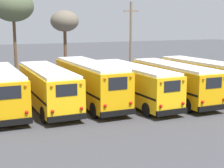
% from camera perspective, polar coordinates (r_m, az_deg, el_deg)
% --- Properties ---
extents(ground_plane, '(160.00, 160.00, 0.00)m').
position_cam_1_polar(ground_plane, '(26.93, 0.10, -3.37)').
color(ground_plane, '#424247').
extents(school_bus_0, '(2.68, 9.52, 3.09)m').
position_cam_1_polar(school_bus_0, '(25.36, -18.02, -0.83)').
color(school_bus_0, '#E5A00C').
rests_on(school_bus_0, ground).
extents(school_bus_1, '(2.63, 10.18, 3.03)m').
position_cam_1_polar(school_bus_1, '(25.77, -10.71, -0.38)').
color(school_bus_1, yellow).
rests_on(school_bus_1, ground).
extents(school_bus_2, '(2.56, 10.39, 3.30)m').
position_cam_1_polar(school_bus_2, '(26.56, -3.74, 0.38)').
color(school_bus_2, '#E5A00C').
rests_on(school_bus_2, ground).
extents(school_bus_3, '(2.58, 10.73, 2.99)m').
position_cam_1_polar(school_bus_3, '(27.06, 3.52, 0.20)').
color(school_bus_3, yellow).
rests_on(school_bus_3, ground).
extents(school_bus_4, '(2.64, 10.04, 3.04)m').
position_cam_1_polar(school_bus_4, '(28.18, 10.06, 0.54)').
color(school_bus_4, '#E5A00C').
rests_on(school_bus_4, ground).
extents(school_bus_5, '(2.60, 10.01, 3.11)m').
position_cam_1_polar(school_bus_5, '(30.31, 14.97, 1.08)').
color(school_bus_5, '#EAAA0F').
rests_on(school_bus_5, ground).
extents(utility_pole, '(1.80, 0.28, 8.61)m').
position_cam_1_polar(utility_pole, '(39.32, 3.14, 7.48)').
color(utility_pole, '#75604C').
rests_on(utility_pole, ground).
extents(bare_tree_0, '(3.56, 3.56, 7.84)m').
position_cam_1_polar(bare_tree_0, '(44.32, -7.88, 10.21)').
color(bare_tree_0, brown).
rests_on(bare_tree_0, ground).
extents(bare_tree_3, '(4.14, 4.14, 9.49)m').
position_cam_1_polar(bare_tree_3, '(36.90, -16.11, 12.23)').
color(bare_tree_3, brown).
rests_on(bare_tree_3, ground).
extents(fence_line, '(24.49, 0.06, 1.42)m').
position_cam_1_polar(fence_line, '(33.40, -5.16, 0.98)').
color(fence_line, '#939399').
rests_on(fence_line, ground).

